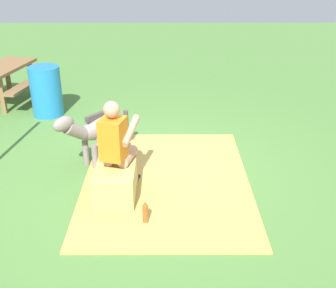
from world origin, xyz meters
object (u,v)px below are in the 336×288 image
water_barrel (46,91)px  soda_bottle (145,213)px  hay_bale (116,184)px  person_seated (117,143)px  pony_standing (99,128)px  picnic_bench (3,75)px

water_barrel → soda_bottle: bearing=-149.7°
hay_bale → soda_bottle: size_ratio=2.39×
person_seated → pony_standing: (0.83, 0.37, -0.16)m
person_seated → picnic_bench: 4.31m
hay_bale → water_barrel: bearing=28.9°
picnic_bench → pony_standing: bearing=-138.6°
person_seated → water_barrel: 3.19m
water_barrel → picnic_bench: (0.67, 1.01, 0.11)m
person_seated → pony_standing: bearing=23.7°
person_seated → soda_bottle: person_seated is taller
water_barrel → pony_standing: bearing=-146.5°
person_seated → water_barrel: size_ratio=1.41×
soda_bottle → picnic_bench: picnic_bench is taller
hay_bale → water_barrel: water_barrel is taller
pony_standing → picnic_bench: pony_standing is taller
soda_bottle → water_barrel: (3.42, 1.99, 0.32)m
hay_bale → pony_standing: (0.99, 0.34, 0.34)m
person_seated → water_barrel: person_seated is taller
hay_bale → picnic_bench: 4.43m
hay_bale → soda_bottle: 0.66m
soda_bottle → picnic_bench: size_ratio=0.17×
water_barrel → picnic_bench: bearing=56.6°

